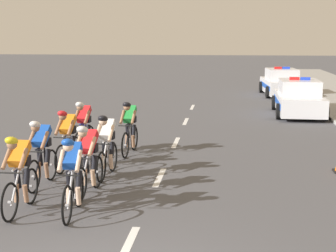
{
  "coord_description": "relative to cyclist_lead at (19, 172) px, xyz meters",
  "views": [
    {
      "loc": [
        1.5,
        -5.78,
        3.32
      ],
      "look_at": [
        0.11,
        6.62,
        1.1
      ],
      "focal_mm": 54.83,
      "sensor_mm": 36.0,
      "label": 1
    }
  ],
  "objects": [
    {
      "name": "kerb_edge",
      "position": [
        8.01,
        10.87,
        -0.72
      ],
      "size": [
        0.16,
        60.0,
        0.13
      ],
      "primitive_type": "cube",
      "color": "#9E9E99",
      "rests_on": "ground"
    },
    {
      "name": "cyclist_fourth",
      "position": [
        0.99,
        1.21,
        0.0
      ],
      "size": [
        0.45,
        1.72,
        1.56
      ],
      "color": "black",
      "rests_on": "ground"
    },
    {
      "name": "cyclist_eighth",
      "position": [
        1.16,
        4.98,
        0.0
      ],
      "size": [
        0.44,
        1.72,
        1.56
      ],
      "color": "black",
      "rests_on": "ground"
    },
    {
      "name": "lane_markings_centre",
      "position": [
        2.3,
        4.71,
        -0.78
      ],
      "size": [
        0.14,
        21.6,
        0.01
      ],
      "color": "white",
      "rests_on": "ground"
    },
    {
      "name": "cyclist_seventh",
      "position": [
        -0.11,
        4.83,
        0.0
      ],
      "size": [
        0.44,
        1.72,
        1.56
      ],
      "color": "black",
      "rests_on": "ground"
    },
    {
      "name": "police_car_nearest",
      "position": [
        6.88,
        12.94,
        -0.11
      ],
      "size": [
        2.08,
        4.44,
        1.59
      ],
      "color": "silver",
      "rests_on": "ground"
    },
    {
      "name": "cyclist_lead",
      "position": [
        0.0,
        0.0,
        0.0
      ],
      "size": [
        0.42,
        1.72,
        1.56
      ],
      "color": "black",
      "rests_on": "ground"
    },
    {
      "name": "police_car_second",
      "position": [
        6.88,
        19.98,
        -0.11
      ],
      "size": [
        2.21,
        4.5,
        1.59
      ],
      "color": "silver",
      "rests_on": "ground"
    },
    {
      "name": "cyclist_third",
      "position": [
        -0.19,
        1.68,
        0.0
      ],
      "size": [
        0.43,
        1.72,
        1.56
      ],
      "color": "black",
      "rests_on": "ground"
    },
    {
      "name": "cyclist_sixth",
      "position": [
        1.06,
        2.61,
        0.0
      ],
      "size": [
        0.43,
        1.72,
        1.56
      ],
      "color": "black",
      "rests_on": "ground"
    },
    {
      "name": "cyclist_second",
      "position": [
        1.04,
        -0.05,
        0.0
      ],
      "size": [
        0.44,
        1.72,
        1.56
      ],
      "color": "black",
      "rests_on": "ground"
    },
    {
      "name": "cyclist_fifth",
      "position": [
        -0.07,
        3.21,
        0.0
      ],
      "size": [
        0.44,
        1.72,
        1.56
      ],
      "color": "black",
      "rests_on": "ground"
    }
  ]
}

